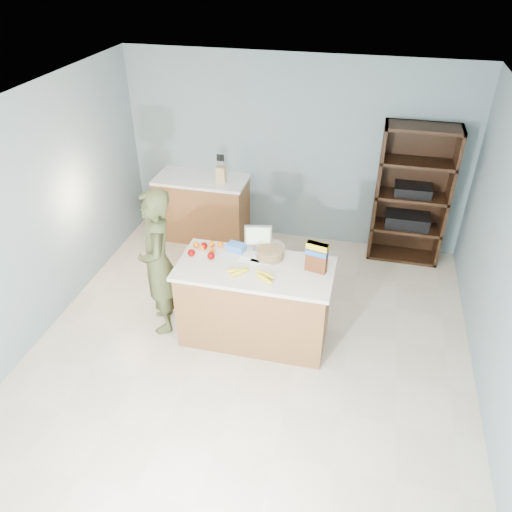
% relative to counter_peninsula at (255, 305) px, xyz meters
% --- Properties ---
extents(floor, '(4.50, 5.00, 0.02)m').
position_rel_counter_peninsula_xyz_m(floor, '(0.00, -0.30, -0.42)').
color(floor, beige).
rests_on(floor, ground).
extents(walls, '(4.52, 5.02, 2.51)m').
position_rel_counter_peninsula_xyz_m(walls, '(0.00, -0.30, 1.24)').
color(walls, gray).
rests_on(walls, ground).
extents(counter_peninsula, '(1.56, 0.76, 0.90)m').
position_rel_counter_peninsula_xyz_m(counter_peninsula, '(0.00, 0.00, 0.00)').
color(counter_peninsula, brown).
rests_on(counter_peninsula, ground).
extents(back_cabinet, '(1.24, 0.62, 0.90)m').
position_rel_counter_peninsula_xyz_m(back_cabinet, '(-1.20, 1.90, 0.04)').
color(back_cabinet, brown).
rests_on(back_cabinet, ground).
extents(shelving_unit, '(0.90, 0.40, 1.80)m').
position_rel_counter_peninsula_xyz_m(shelving_unit, '(1.55, 2.05, 0.45)').
color(shelving_unit, black).
rests_on(shelving_unit, ground).
extents(person, '(0.61, 0.70, 1.63)m').
position_rel_counter_peninsula_xyz_m(person, '(-1.02, -0.04, 0.40)').
color(person, '#404624').
rests_on(person, ground).
extents(knife_block, '(0.12, 0.10, 0.31)m').
position_rel_counter_peninsula_xyz_m(knife_block, '(-0.89, 1.82, 0.60)').
color(knife_block, tan).
rests_on(knife_block, back_cabinet).
extents(envelopes, '(0.36, 0.19, 0.00)m').
position_rel_counter_peninsula_xyz_m(envelopes, '(-0.02, 0.11, 0.49)').
color(envelopes, white).
rests_on(envelopes, counter_peninsula).
extents(bananas, '(0.50, 0.24, 0.05)m').
position_rel_counter_peninsula_xyz_m(bananas, '(0.00, -0.16, 0.51)').
color(bananas, yellow).
rests_on(bananas, counter_peninsula).
extents(apples, '(0.29, 0.24, 0.08)m').
position_rel_counter_peninsula_xyz_m(apples, '(-0.58, 0.09, 0.52)').
color(apples, '#800100').
rests_on(apples, counter_peninsula).
extents(oranges, '(0.31, 0.20, 0.07)m').
position_rel_counter_peninsula_xyz_m(oranges, '(-0.55, 0.22, 0.52)').
color(oranges, orange).
rests_on(oranges, counter_peninsula).
extents(blue_carton, '(0.20, 0.15, 0.08)m').
position_rel_counter_peninsula_xyz_m(blue_carton, '(-0.26, 0.25, 0.52)').
color(blue_carton, blue).
rests_on(blue_carton, counter_peninsula).
extents(salad_bowl, '(0.30, 0.30, 0.13)m').
position_rel_counter_peninsula_xyz_m(salad_bowl, '(0.11, 0.22, 0.54)').
color(salad_bowl, '#267219').
rests_on(salad_bowl, counter_peninsula).
extents(tv, '(0.28, 0.12, 0.28)m').
position_rel_counter_peninsula_xyz_m(tv, '(-0.04, 0.33, 0.64)').
color(tv, silver).
rests_on(tv, counter_peninsula).
extents(cereal_box, '(0.22, 0.12, 0.31)m').
position_rel_counter_peninsula_xyz_m(cereal_box, '(0.59, 0.08, 0.67)').
color(cereal_box, '#592B14').
rests_on(cereal_box, counter_peninsula).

